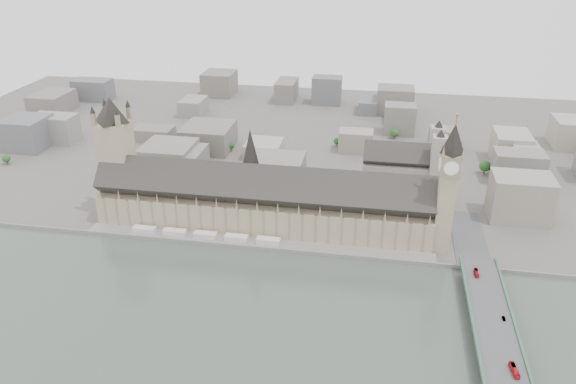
% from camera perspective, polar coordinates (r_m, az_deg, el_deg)
% --- Properties ---
extents(ground, '(900.00, 900.00, 0.00)m').
position_cam_1_polar(ground, '(438.52, -3.10, -4.84)').
color(ground, '#595651').
rests_on(ground, ground).
extents(embankment_wall, '(600.00, 1.50, 3.00)m').
position_cam_1_polar(embankment_wall, '(425.24, -3.56, -5.67)').
color(embankment_wall, gray).
rests_on(embankment_wall, ground).
extents(river_terrace, '(270.00, 15.00, 2.00)m').
position_cam_1_polar(river_terrace, '(431.74, -3.33, -5.22)').
color(river_terrace, gray).
rests_on(river_terrace, ground).
extents(terrace_tents, '(118.00, 7.00, 4.00)m').
position_cam_1_polar(terrace_tents, '(440.62, -8.41, -4.34)').
color(terrace_tents, silver).
rests_on(terrace_tents, river_terrace).
extents(palace_of_westminster, '(265.00, 40.73, 55.44)m').
position_cam_1_polar(palace_of_westminster, '(444.55, -2.61, -1.05)').
color(palace_of_westminster, tan).
rests_on(palace_of_westminster, ground).
extents(elizabeth_tower, '(17.00, 17.00, 107.50)m').
position_cam_1_polar(elizabeth_tower, '(412.79, 15.99, 1.18)').
color(elizabeth_tower, tan).
rests_on(elizabeth_tower, ground).
extents(victoria_tower, '(30.00, 30.00, 100.00)m').
position_cam_1_polar(victoria_tower, '(476.68, -17.03, 3.97)').
color(victoria_tower, tan).
rests_on(victoria_tower, ground).
extents(central_tower, '(13.00, 13.00, 48.00)m').
position_cam_1_polar(central_tower, '(437.77, -3.80, 3.54)').
color(central_tower, '#85745B').
rests_on(central_tower, ground).
extents(westminster_bridge, '(25.00, 325.00, 10.25)m').
position_cam_1_polar(westminster_bridge, '(361.69, 20.04, -13.06)').
color(westminster_bridge, '#474749').
rests_on(westminster_bridge, ground).
extents(bridge_parapets, '(25.00, 235.00, 1.15)m').
position_cam_1_polar(bridge_parapets, '(324.69, 21.35, -17.10)').
color(bridge_parapets, '#38674F').
rests_on(bridge_parapets, westminster_bridge).
extents(westminster_abbey, '(68.00, 36.00, 64.00)m').
position_cam_1_polar(westminster_abbey, '(503.29, 11.71, 2.02)').
color(westminster_abbey, gray).
rests_on(westminster_abbey, ground).
extents(city_skyline_inland, '(720.00, 360.00, 38.00)m').
position_cam_1_polar(city_skyline_inland, '(651.51, 1.68, 7.44)').
color(city_skyline_inland, gray).
rests_on(city_skyline_inland, ground).
extents(park_trees, '(110.00, 30.00, 15.00)m').
position_cam_1_polar(park_trees, '(488.51, -2.71, -0.46)').
color(park_trees, '#1D4E1C').
rests_on(park_trees, ground).
extents(red_bus_north, '(2.33, 9.84, 2.74)m').
position_cam_1_polar(red_bus_north, '(398.22, 18.59, -7.79)').
color(red_bus_north, red).
rests_on(red_bus_north, westminster_bridge).
extents(red_bus_south, '(3.99, 11.45, 3.12)m').
position_cam_1_polar(red_bus_south, '(328.50, 22.01, -16.43)').
color(red_bus_south, red).
rests_on(red_bus_south, westminster_bridge).
extents(car_silver, '(1.63, 4.22, 1.37)m').
position_cam_1_polar(car_silver, '(363.39, 21.07, -11.89)').
color(car_silver, gray).
rests_on(car_silver, westminster_bridge).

